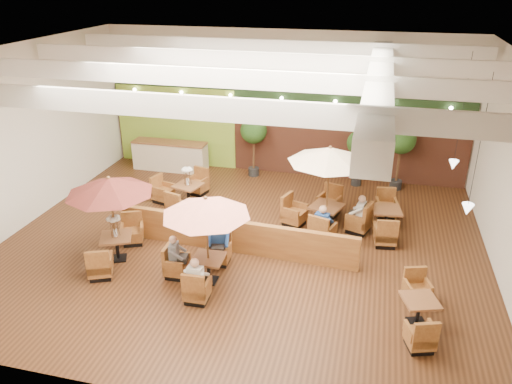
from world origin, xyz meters
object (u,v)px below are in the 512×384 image
(topiary_1, at_px, (359,145))
(diner_3, at_px, (323,221))
(topiary_0, at_px, (254,133))
(table_4, at_px, (418,312))
(table_1, at_px, (204,221))
(topiary_2, at_px, (401,142))
(diner_4, at_px, (360,210))
(table_2, at_px, (329,174))
(service_counter, at_px, (170,156))
(booth_divider, at_px, (235,236))
(table_0, at_px, (111,197))
(table_5, at_px, (386,220))
(diner_1, at_px, (219,238))
(diner_2, at_px, (176,252))
(diner_0, at_px, (196,275))
(table_3, at_px, (182,192))

(topiary_1, height_order, diner_3, topiary_1)
(topiary_0, bearing_deg, table_4, -53.27)
(table_1, distance_m, topiary_2, 8.81)
(diner_3, bearing_deg, diner_4, 55.57)
(table_2, height_order, topiary_1, table_2)
(service_counter, distance_m, booth_divider, 7.03)
(table_0, bearing_deg, topiary_2, 18.78)
(table_5, bearing_deg, topiary_2, 76.33)
(table_5, height_order, topiary_1, topiary_1)
(topiary_2, bearing_deg, table_5, -95.84)
(topiary_1, bearing_deg, table_4, -76.58)
(diner_1, bearing_deg, topiary_0, -93.75)
(topiary_0, height_order, topiary_1, topiary_0)
(table_1, relative_size, table_5, 0.94)
(diner_1, bearing_deg, diner_2, 35.49)
(table_2, xyz_separation_m, diner_0, (-2.61, -4.52, -1.11))
(diner_1, bearing_deg, table_5, -154.94)
(service_counter, height_order, topiary_1, topiary_1)
(service_counter, distance_m, diner_4, 8.46)
(service_counter, relative_size, table_2, 1.06)
(table_1, relative_size, diner_3, 3.00)
(table_0, bearing_deg, booth_divider, -2.17)
(table_4, xyz_separation_m, table_5, (-0.78, 4.42, 0.04))
(booth_divider, distance_m, table_3, 3.74)
(service_counter, bearing_deg, table_3, -60.71)
(topiary_0, height_order, diner_0, topiary_0)
(service_counter, xyz_separation_m, table_5, (8.50, -3.23, -0.22))
(booth_divider, height_order, diner_1, diner_1)
(table_0, relative_size, diner_0, 3.41)
(table_5, distance_m, diner_2, 6.63)
(diner_0, bearing_deg, diner_4, 53.65)
(topiary_2, relative_size, diner_1, 2.86)
(booth_divider, bearing_deg, table_5, 31.89)
(table_1, relative_size, diner_4, 3.07)
(service_counter, distance_m, table_4, 12.03)
(table_0, relative_size, table_3, 1.00)
(table_4, distance_m, diner_2, 6.13)
(booth_divider, relative_size, table_4, 2.95)
(topiary_0, height_order, diner_4, topiary_0)
(diner_4, bearing_deg, table_1, 147.16)
(table_1, distance_m, topiary_1, 8.11)
(topiary_2, distance_m, diner_4, 4.05)
(table_4, bearing_deg, table_2, 103.72)
(table_1, relative_size, table_2, 0.86)
(table_1, bearing_deg, topiary_2, 55.17)
(table_0, height_order, diner_2, table_0)
(table_0, distance_m, diner_1, 3.09)
(table_3, height_order, topiary_0, topiary_0)
(topiary_0, bearing_deg, topiary_1, 0.00)
(table_5, distance_m, diner_1, 5.39)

